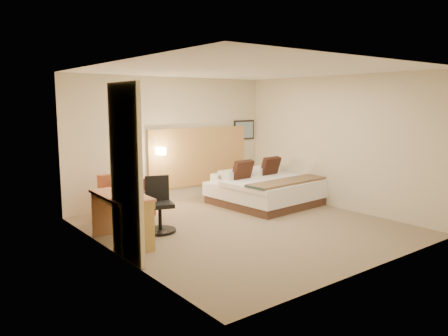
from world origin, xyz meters
TOP-DOWN VIEW (x-y plane):
  - floor at (0.00, 0.00)m, footprint 4.80×5.00m
  - ceiling at (0.00, 0.00)m, footprint 4.80×5.00m
  - wall_back at (0.00, 2.51)m, footprint 4.80×0.02m
  - wall_front at (0.00, -2.51)m, footprint 4.80×0.02m
  - wall_left at (-2.41, 0.00)m, footprint 0.02×5.00m
  - wall_right at (2.41, 0.00)m, footprint 0.02×5.00m
  - headboard_panel at (0.70, 2.47)m, footprint 2.60×0.04m
  - art_frame at (2.02, 2.48)m, footprint 0.62×0.03m
  - art_canvas at (2.02, 2.46)m, footprint 0.54×0.01m
  - lamp_arm at (-0.35, 2.42)m, footprint 0.02×0.12m
  - lamp_shade at (-0.35, 2.36)m, footprint 0.15×0.15m
  - curtain at (-2.36, -0.25)m, footprint 0.06×0.90m
  - bottle_a at (-1.28, 1.61)m, footprint 0.06×0.06m
  - menu_folder at (-1.13, 1.57)m, footprint 0.13×0.06m
  - bed at (1.44, 1.07)m, footprint 2.09×2.04m
  - lounge_chair at (-1.50, 1.70)m, footprint 0.84×0.74m
  - side_table at (-1.22, 1.58)m, footprint 0.52×0.52m
  - desk at (-2.11, 0.44)m, footprint 0.62×1.28m
  - desk_chair at (-1.36, 0.66)m, footprint 0.66×0.66m

SIDE VIEW (x-z plane):
  - floor at x=0.00m, z-range -0.02..0.00m
  - side_table at x=-1.22m, z-range 0.03..0.58m
  - bed at x=1.44m, z-range -0.17..0.80m
  - lounge_chair at x=-1.50m, z-range -0.09..0.76m
  - desk_chair at x=-1.36m, z-range -0.08..0.85m
  - desk at x=-2.11m, z-range 0.23..1.01m
  - bottle_a at x=-1.28m, z-range 0.54..0.74m
  - menu_folder at x=-1.13m, z-range 0.54..0.76m
  - headboard_panel at x=0.70m, z-range 0.30..1.60m
  - lamp_arm at x=-0.35m, z-range 1.14..1.16m
  - lamp_shade at x=-0.35m, z-range 1.07..1.22m
  - curtain at x=-2.36m, z-range 0.01..2.43m
  - wall_back at x=0.00m, z-range 0.00..2.70m
  - wall_front at x=0.00m, z-range 0.00..2.70m
  - wall_left at x=-2.41m, z-range 0.00..2.70m
  - wall_right at x=2.41m, z-range 0.00..2.70m
  - art_frame at x=2.02m, z-range 1.27..1.73m
  - art_canvas at x=2.02m, z-range 1.30..1.70m
  - ceiling at x=0.00m, z-range 2.70..2.72m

